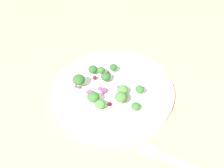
# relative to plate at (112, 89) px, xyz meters

# --- Properties ---
(ground_plane) EXTENTS (1.80, 1.80, 0.02)m
(ground_plane) POSITION_rel_plate_xyz_m (-0.01, -0.00, -0.02)
(ground_plane) COLOR tan
(plate) EXTENTS (0.29, 0.29, 0.02)m
(plate) POSITION_rel_plate_xyz_m (0.00, 0.00, 0.00)
(plate) COLOR white
(plate) RESTS_ON ground_plane
(dressing_pool) EXTENTS (0.17, 0.17, 0.00)m
(dressing_pool) POSITION_rel_plate_xyz_m (-0.00, -0.00, 0.00)
(dressing_pool) COLOR white
(dressing_pool) RESTS_ON plate
(broccoli_floret_0) EXTENTS (0.03, 0.03, 0.03)m
(broccoli_floret_0) POSITION_rel_plate_xyz_m (-0.01, -0.03, 0.02)
(broccoli_floret_0) COLOR #9EC684
(broccoli_floret_0) RESTS_ON plate
(broccoli_floret_1) EXTENTS (0.02, 0.02, 0.02)m
(broccoli_floret_1) POSITION_rel_plate_xyz_m (0.01, -0.07, 0.02)
(broccoli_floret_1) COLOR #ADD18E
(broccoli_floret_1) RESTS_ON plate
(broccoli_floret_2) EXTENTS (0.02, 0.02, 0.02)m
(broccoli_floret_2) POSITION_rel_plate_xyz_m (0.02, 0.06, 0.02)
(broccoli_floret_2) COLOR #8EB77A
(broccoli_floret_2) RESTS_ON plate
(broccoli_floret_3) EXTENTS (0.03, 0.03, 0.03)m
(broccoli_floret_3) POSITION_rel_plate_xyz_m (-0.03, 0.07, 0.03)
(broccoli_floret_3) COLOR #ADD18E
(broccoli_floret_3) RESTS_ON plate
(broccoli_floret_4) EXTENTS (0.02, 0.02, 0.02)m
(broccoli_floret_4) POSITION_rel_plate_xyz_m (0.03, 0.04, 0.02)
(broccoli_floret_4) COLOR #9EC684
(broccoli_floret_4) RESTS_ON plate
(broccoli_floret_5) EXTENTS (0.02, 0.02, 0.02)m
(broccoli_floret_5) POSITION_rel_plate_xyz_m (-0.04, -0.08, 0.02)
(broccoli_floret_5) COLOR #9EC684
(broccoli_floret_5) RESTS_ON plate
(broccoli_floret_6) EXTENTS (0.02, 0.02, 0.02)m
(broccoli_floret_6) POSITION_rel_plate_xyz_m (0.05, 0.02, 0.02)
(broccoli_floret_6) COLOR #8EB77A
(broccoli_floret_6) RESTS_ON plate
(broccoli_floret_7) EXTENTS (0.02, 0.02, 0.02)m
(broccoli_floret_7) POSITION_rel_plate_xyz_m (0.01, 0.02, 0.02)
(broccoli_floret_7) COLOR #9EC684
(broccoli_floret_7) RESTS_ON plate
(broccoli_floret_8) EXTENTS (0.03, 0.03, 0.03)m
(broccoli_floret_8) POSITION_rel_plate_xyz_m (-0.04, -0.04, 0.03)
(broccoli_floret_8) COLOR #ADD18E
(broccoli_floret_8) RESTS_ON plate
(broccoli_floret_9) EXTENTS (0.02, 0.02, 0.02)m
(broccoli_floret_9) POSITION_rel_plate_xyz_m (-0.07, -0.01, 0.02)
(broccoli_floret_9) COLOR #8EB77A
(broccoli_floret_9) RESTS_ON plate
(broccoli_floret_10) EXTENTS (0.03, 0.03, 0.03)m
(broccoli_floret_10) POSITION_rel_plate_xyz_m (-0.06, 0.02, 0.02)
(broccoli_floret_10) COLOR #ADD18E
(broccoli_floret_10) RESTS_ON plate
(cranberry_0) EXTENTS (0.01, 0.01, 0.01)m
(cranberry_0) POSITION_rel_plate_xyz_m (0.04, 0.03, 0.01)
(cranberry_0) COLOR maroon
(cranberry_0) RESTS_ON plate
(cranberry_1) EXTENTS (0.01, 0.01, 0.01)m
(cranberry_1) POSITION_rel_plate_xyz_m (-0.02, -0.04, 0.01)
(cranberry_1) COLOR #4C0A14
(cranberry_1) RESTS_ON plate
(cranberry_2) EXTENTS (0.01, 0.01, 0.01)m
(cranberry_2) POSITION_rel_plate_xyz_m (0.01, 0.05, 0.01)
(cranberry_2) COLOR maroon
(cranberry_2) RESTS_ON plate
(cranberry_3) EXTENTS (0.01, 0.01, 0.01)m
(cranberry_3) POSITION_rel_plate_xyz_m (-0.05, -0.02, 0.01)
(cranberry_3) COLOR #4C0A14
(cranberry_3) RESTS_ON plate
(onion_bit_0) EXTENTS (0.01, 0.01, 0.00)m
(onion_bit_0) POSITION_rel_plate_xyz_m (0.01, -0.02, 0.01)
(onion_bit_0) COLOR #843D75
(onion_bit_0) RESTS_ON plate
(onion_bit_1) EXTENTS (0.01, 0.01, 0.00)m
(onion_bit_1) POSITION_rel_plate_xyz_m (-0.03, 0.07, 0.01)
(onion_bit_1) COLOR #843D75
(onion_bit_1) RESTS_ON plate
(onion_bit_2) EXTENTS (0.02, 0.01, 0.01)m
(onion_bit_2) POSITION_rel_plate_xyz_m (-0.04, 0.04, 0.01)
(onion_bit_2) COLOR #934C84
(onion_bit_2) RESTS_ON plate
(onion_bit_3) EXTENTS (0.02, 0.02, 0.01)m
(onion_bit_3) POSITION_rel_plate_xyz_m (-0.02, 0.01, 0.01)
(onion_bit_3) COLOR #843D75
(onion_bit_3) RESTS_ON plate
(onion_bit_4) EXTENTS (0.01, 0.01, 0.01)m
(onion_bit_4) POSITION_rel_plate_xyz_m (-0.02, 0.02, 0.01)
(onion_bit_4) COLOR #934C84
(onion_bit_4) RESTS_ON plate
(fork) EXTENTS (0.02, 0.19, 0.01)m
(fork) POSITION_rel_plate_xyz_m (-0.11, -0.20, -0.01)
(fork) COLOR silver
(fork) RESTS_ON ground_plane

